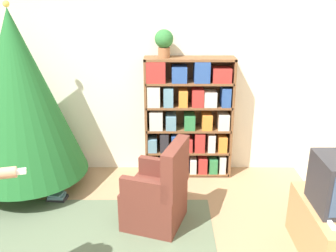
{
  "coord_description": "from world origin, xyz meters",
  "views": [
    {
      "loc": [
        0.53,
        -2.48,
        2.34
      ],
      "look_at": [
        0.54,
        0.96,
        1.05
      ],
      "focal_mm": 40.0,
      "sensor_mm": 36.0,
      "label": 1
    }
  ],
  "objects_px": {
    "bookshelf": "(186,118)",
    "potted_plant": "(163,41)",
    "armchair": "(157,196)",
    "christmas_tree": "(18,96)"
  },
  "relations": [
    {
      "from": "bookshelf",
      "to": "armchair",
      "type": "height_order",
      "value": "bookshelf"
    },
    {
      "from": "armchair",
      "to": "potted_plant",
      "type": "height_order",
      "value": "potted_plant"
    },
    {
      "from": "christmas_tree",
      "to": "potted_plant",
      "type": "distance_m",
      "value": 1.77
    },
    {
      "from": "armchair",
      "to": "potted_plant",
      "type": "distance_m",
      "value": 1.8
    },
    {
      "from": "bookshelf",
      "to": "potted_plant",
      "type": "distance_m",
      "value": 1.0
    },
    {
      "from": "christmas_tree",
      "to": "potted_plant",
      "type": "xyz_separation_m",
      "value": [
        1.64,
        0.38,
        0.56
      ]
    },
    {
      "from": "christmas_tree",
      "to": "armchair",
      "type": "bearing_deg",
      "value": -25.22
    },
    {
      "from": "potted_plant",
      "to": "christmas_tree",
      "type": "bearing_deg",
      "value": -167.05
    },
    {
      "from": "potted_plant",
      "to": "bookshelf",
      "type": "bearing_deg",
      "value": -1.32
    },
    {
      "from": "bookshelf",
      "to": "potted_plant",
      "type": "relative_size",
      "value": 4.69
    }
  ]
}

